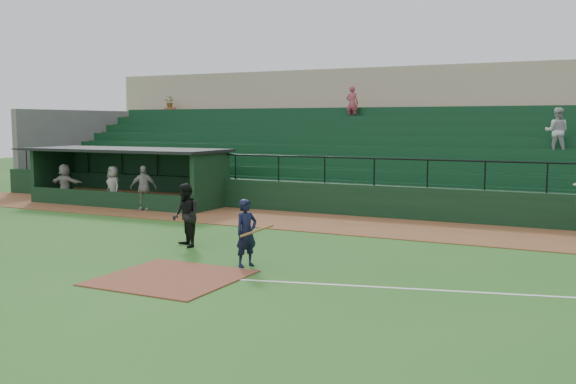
% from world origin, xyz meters
% --- Properties ---
extents(ground, '(90.00, 90.00, 0.00)m').
position_xyz_m(ground, '(0.00, 0.00, 0.00)').
color(ground, '#285B1D').
rests_on(ground, ground).
extents(warning_track, '(40.00, 4.00, 0.03)m').
position_xyz_m(warning_track, '(0.00, 8.00, 0.01)').
color(warning_track, brown).
rests_on(warning_track, ground).
extents(home_plate_dirt, '(3.00, 3.00, 0.03)m').
position_xyz_m(home_plate_dirt, '(0.00, -1.00, 0.01)').
color(home_plate_dirt, brown).
rests_on(home_plate_dirt, ground).
extents(foul_line, '(17.49, 4.44, 0.01)m').
position_xyz_m(foul_line, '(8.00, 1.20, 0.01)').
color(foul_line, white).
rests_on(foul_line, ground).
extents(stadium_structure, '(38.00, 13.08, 6.40)m').
position_xyz_m(stadium_structure, '(-0.00, 16.46, 2.30)').
color(stadium_structure, black).
rests_on(stadium_structure, ground).
extents(dugout, '(8.90, 3.20, 2.42)m').
position_xyz_m(dugout, '(-9.75, 9.56, 1.33)').
color(dugout, black).
rests_on(dugout, ground).
extents(batter_at_plate, '(1.10, 0.73, 1.67)m').
position_xyz_m(batter_at_plate, '(0.93, 0.83, 0.84)').
color(batter_at_plate, black).
rests_on(batter_at_plate, ground).
extents(umpire, '(1.12, 1.07, 1.82)m').
position_xyz_m(umpire, '(-1.88, 2.25, 0.91)').
color(umpire, black).
rests_on(umpire, ground).
extents(dugout_player_a, '(1.13, 0.86, 1.79)m').
position_xyz_m(dugout_player_a, '(-7.81, 7.74, 0.92)').
color(dugout_player_a, '#9B9591').
rests_on(dugout_player_a, warning_track).
extents(dugout_player_b, '(0.97, 0.79, 1.70)m').
position_xyz_m(dugout_player_b, '(-9.57, 8.00, 0.88)').
color(dugout_player_b, gray).
rests_on(dugout_player_b, warning_track).
extents(dugout_player_c, '(1.62, 0.59, 1.72)m').
position_xyz_m(dugout_player_c, '(-12.18, 7.92, 0.89)').
color(dugout_player_c, gray).
rests_on(dugout_player_c, warning_track).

